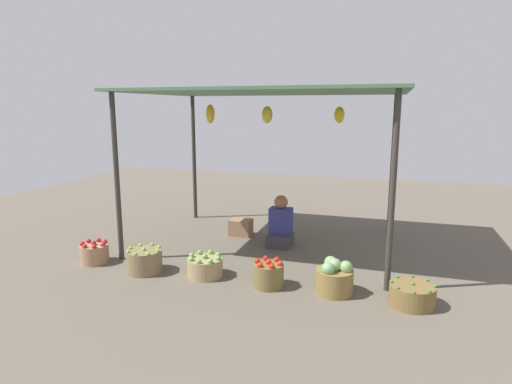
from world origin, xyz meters
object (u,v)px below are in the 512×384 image
(vendor_person, at_px, (280,226))
(wooden_crate_near_vendor, at_px, (241,227))
(basket_green_chilies, at_px, (412,295))
(basket_limes, at_px, (144,261))
(basket_red_apples, at_px, (94,253))
(basket_green_apples, at_px, (205,267))
(basket_red_tomatoes, at_px, (269,275))
(basket_cabbages, at_px, (334,278))

(vendor_person, distance_m, wooden_crate_near_vendor, 0.82)
(vendor_person, bearing_deg, basket_green_chilies, -40.90)
(basket_limes, bearing_deg, basket_red_apples, 173.27)
(basket_red_apples, distance_m, basket_limes, 0.85)
(vendor_person, height_order, basket_limes, vendor_person)
(basket_green_apples, bearing_deg, wooden_crate_near_vendor, 94.81)
(basket_limes, distance_m, basket_green_chilies, 3.27)
(basket_limes, bearing_deg, basket_green_apples, 6.96)
(basket_red_tomatoes, bearing_deg, basket_green_apples, 174.92)
(basket_limes, xyz_separation_m, basket_green_apples, (0.81, 0.10, -0.02))
(wooden_crate_near_vendor, bearing_deg, basket_green_chilies, -36.15)
(vendor_person, relative_size, basket_limes, 1.73)
(basket_cabbages, bearing_deg, basket_green_chilies, -4.12)
(basket_green_chilies, bearing_deg, basket_red_tomatoes, 179.45)
(basket_red_apples, relative_size, basket_green_chilies, 0.78)
(basket_cabbages, bearing_deg, vendor_person, 123.40)
(vendor_person, distance_m, basket_green_chilies, 2.48)
(basket_red_tomatoes, bearing_deg, basket_red_apples, 178.25)
(basket_red_apples, bearing_deg, wooden_crate_near_vendor, 50.61)
(basket_cabbages, height_order, basket_green_chilies, basket_cabbages)
(vendor_person, relative_size, basket_cabbages, 1.82)
(basket_red_apples, relative_size, basket_red_tomatoes, 1.05)
(basket_green_apples, distance_m, basket_green_chilies, 2.47)
(basket_green_apples, bearing_deg, basket_red_apples, 179.98)
(basket_red_apples, bearing_deg, vendor_person, 34.18)
(basket_green_apples, height_order, basket_green_chilies, basket_green_apples)
(basket_red_apples, xyz_separation_m, basket_limes, (0.84, -0.10, 0.01))
(basket_green_apples, relative_size, basket_red_tomatoes, 1.23)
(basket_red_apples, height_order, basket_cabbages, basket_cabbages)
(basket_limes, height_order, basket_red_tomatoes, basket_red_tomatoes)
(basket_green_chilies, height_order, wooden_crate_near_vendor, wooden_crate_near_vendor)
(basket_green_chilies, bearing_deg, basket_limes, -179.87)
(vendor_person, bearing_deg, basket_cabbages, -56.60)
(basket_green_chilies, bearing_deg, vendor_person, 139.10)
(basket_green_apples, bearing_deg, vendor_person, 68.60)
(basket_red_apples, distance_m, basket_cabbages, 3.28)
(basket_cabbages, bearing_deg, wooden_crate_near_vendor, 133.82)
(basket_red_apples, height_order, wooden_crate_near_vendor, basket_red_apples)
(basket_cabbages, height_order, wooden_crate_near_vendor, basket_cabbages)
(vendor_person, height_order, basket_cabbages, vendor_person)
(basket_green_chilies, bearing_deg, basket_cabbages, 175.88)
(basket_red_tomatoes, relative_size, basket_green_chilies, 0.74)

